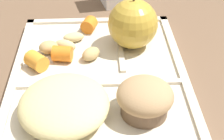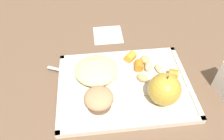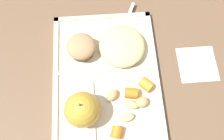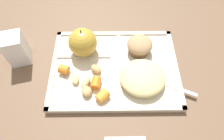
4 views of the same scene
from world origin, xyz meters
name	(u,v)px [view 4 (image 4 of 4)]	position (x,y,z in m)	size (l,w,h in m)	color
ground	(115,69)	(0.00, 0.00, 0.00)	(6.00, 6.00, 0.00)	brown
lunch_tray	(114,68)	(0.00, 0.00, 0.01)	(0.38, 0.28, 0.02)	beige
green_apple	(83,42)	(-0.10, 0.06, 0.06)	(0.09, 0.09, 0.10)	#B79333
bran_muffin	(140,46)	(0.08, 0.06, 0.04)	(0.08, 0.08, 0.05)	brown
carrot_slice_near_corner	(96,83)	(-0.05, -0.06, 0.03)	(0.03, 0.03, 0.03)	orange
carrot_slice_tilted	(64,70)	(-0.15, -0.02, 0.03)	(0.03, 0.03, 0.03)	orange
carrot_slice_back	(103,96)	(-0.03, -0.10, 0.03)	(0.03, 0.03, 0.03)	orange
potato_chunk_small	(86,82)	(-0.08, -0.06, 0.02)	(0.04, 0.02, 0.02)	tan
potato_chunk_browned	(75,79)	(-0.11, -0.04, 0.02)	(0.04, 0.02, 0.02)	tan
potato_chunk_wedge	(96,69)	(-0.06, -0.01, 0.02)	(0.03, 0.02, 0.02)	tan
potato_chunk_golden	(87,91)	(-0.08, -0.09, 0.02)	(0.03, 0.03, 0.02)	tan
egg_noodle_pile	(143,78)	(0.08, -0.05, 0.03)	(0.13, 0.12, 0.04)	#D6C684
meatball_back	(139,74)	(0.07, -0.04, 0.03)	(0.04, 0.04, 0.04)	brown
meatball_center	(145,78)	(0.09, -0.05, 0.03)	(0.04, 0.04, 0.04)	brown
meatball_side	(143,75)	(0.08, -0.04, 0.03)	(0.04, 0.04, 0.04)	brown
meatball_front	(149,75)	(0.10, -0.04, 0.03)	(0.04, 0.04, 0.04)	brown
plastic_fork	(168,85)	(0.15, -0.06, 0.01)	(0.15, 0.07, 0.00)	silver
milk_carton	(16,49)	(-0.29, 0.04, 0.05)	(0.06, 0.06, 0.10)	white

